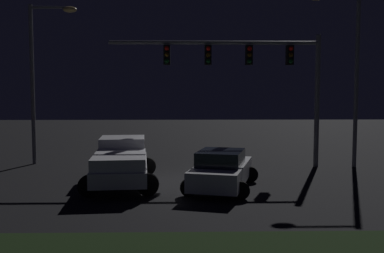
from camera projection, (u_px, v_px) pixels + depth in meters
ground_plane at (181, 180)px, 18.24m from camera, size 80.00×80.00×0.00m
pickup_truck at (122, 159)px, 17.48m from camera, size 3.20×5.56×1.80m
car_sedan at (222, 170)px, 16.59m from camera, size 3.20×4.72×1.51m
traffic_signal_gantry at (250, 65)px, 21.19m from camera, size 10.32×0.56×6.50m
street_lamp_left at (41, 65)px, 22.11m from camera, size 2.44×0.44×8.11m
street_lamp_right at (347, 59)px, 21.21m from camera, size 2.55×0.44×8.52m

